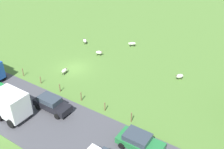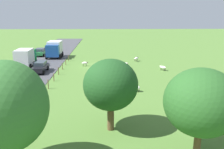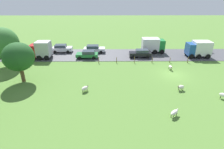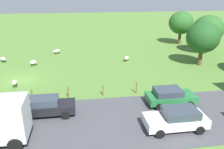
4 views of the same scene
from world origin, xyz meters
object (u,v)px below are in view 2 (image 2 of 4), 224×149
at_px(car_6, 19,88).
at_px(tree_2, 201,102).
at_px(sheep_2, 136,87).
at_px(tree_3, 111,85).
at_px(sheep_1, 136,58).
at_px(truck_0, 54,49).
at_px(truck_2, 25,58).
at_px(car_3, 40,52).
at_px(tree_1, 6,107).
at_px(car_2, 40,67).
at_px(sheep_3, 126,64).
at_px(sheep_0, 163,67).
at_px(sheep_4, 85,63).

bearing_deg(car_6, tree_2, 142.01).
xyz_separation_m(sheep_2, tree_3, (3.19, 9.58, 3.33)).
xyz_separation_m(sheep_1, tree_3, (5.22, 27.09, 3.28)).
height_order(tree_2, truck_0, tree_2).
height_order(truck_2, car_3, truck_2).
bearing_deg(truck_0, tree_1, 97.45).
xyz_separation_m(truck_0, car_2, (-0.13, 11.67, -0.90)).
relative_size(sheep_3, truck_0, 0.24).
distance_m(sheep_0, sheep_4, 13.22).
bearing_deg(sheep_3, tree_2, 95.73).
relative_size(sheep_2, tree_2, 0.18).
bearing_deg(sheep_1, sheep_2, 83.39).
relative_size(sheep_0, car_3, 0.29).
bearing_deg(sheep_4, tree_3, 100.07).
distance_m(sheep_2, tree_2, 14.24).
bearing_deg(truck_0, sheep_3, 149.08).
bearing_deg(car_6, truck_0, -88.68).
distance_m(sheep_1, tree_1, 34.41).
xyz_separation_m(sheep_0, sheep_2, (5.45, 10.25, -0.03)).
xyz_separation_m(sheep_2, truck_2, (17.03, -12.59, 1.26)).
bearing_deg(tree_3, car_3, -66.68).
relative_size(tree_1, tree_3, 1.17).
relative_size(sheep_4, tree_3, 0.19).
relative_size(truck_2, car_2, 1.06).
bearing_deg(tree_3, sheep_0, -113.55).
xyz_separation_m(sheep_2, truck_0, (13.99, -21.20, 1.29)).
xyz_separation_m(sheep_3, tree_2, (-2.66, 26.54, 3.39)).
xyz_separation_m(car_2, car_3, (3.57, -13.90, -0.01)).
xyz_separation_m(tree_1, tree_3, (-6.09, -5.20, -0.35)).
xyz_separation_m(sheep_3, tree_1, (9.09, 27.72, 3.67)).
distance_m(sheep_2, sheep_4, 15.50).
height_order(sheep_4, car_2, car_2).
height_order(sheep_2, truck_2, truck_2).
bearing_deg(tree_2, sheep_0, -97.13).
xyz_separation_m(sheep_4, tree_3, (-4.13, 23.24, 3.30)).
distance_m(sheep_0, sheep_2, 11.60).
height_order(sheep_0, sheep_4, sheep_4).
distance_m(tree_2, car_6, 20.45).
bearing_deg(sheep_2, tree_3, 71.55).
height_order(sheep_0, tree_1, tree_1).
bearing_deg(car_6, tree_1, 107.09).
bearing_deg(truck_2, sheep_0, 174.04).
xyz_separation_m(tree_3, car_6, (10.28, -8.42, -2.97)).
distance_m(truck_2, car_2, 4.50).
bearing_deg(sheep_1, car_3, -16.93).
xyz_separation_m(sheep_2, car_3, (17.43, -23.43, 0.38)).
xyz_separation_m(tree_3, truck_0, (10.80, -30.78, -2.04)).
relative_size(sheep_4, tree_2, 0.18).
bearing_deg(sheep_0, tree_1, 59.52).
distance_m(tree_1, car_3, 39.21).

